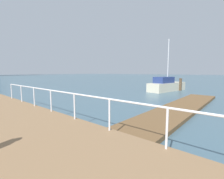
% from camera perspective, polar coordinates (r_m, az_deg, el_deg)
% --- Properties ---
extents(ground_plane, '(300.00, 300.00, 0.00)m').
position_cam_1_polar(ground_plane, '(14.75, -20.91, -3.10)').
color(ground_plane, '#476675').
extents(floating_dock, '(13.15, 2.00, 0.18)m').
position_cam_1_polar(floating_dock, '(10.60, 23.72, -6.31)').
color(floating_dock, brown).
rests_on(floating_dock, ground_plane).
extents(boardwalk_railing, '(0.06, 24.90, 1.08)m').
position_cam_1_polar(boardwalk_railing, '(3.88, 33.17, -10.59)').
color(boardwalk_railing, white).
rests_on(boardwalk_railing, boardwalk).
extents(dock_piling_3, '(0.32, 0.32, 1.56)m').
position_cam_1_polar(dock_piling_3, '(21.39, 23.82, 1.70)').
color(dock_piling_3, brown).
rests_on(dock_piling_3, ground_plane).
extents(moored_boat_0, '(6.29, 2.66, 6.31)m').
position_cam_1_polar(moored_boat_0, '(20.37, 19.38, 1.46)').
color(moored_boat_0, beige).
rests_on(moored_boat_0, ground_plane).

